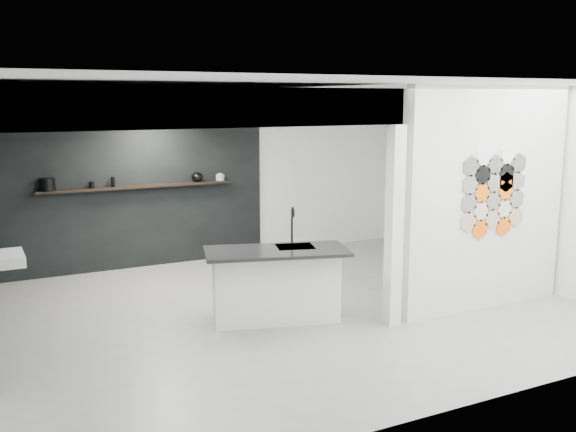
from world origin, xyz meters
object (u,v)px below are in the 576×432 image
at_px(stockpot, 47,184).
at_px(glass_vase, 220,177).
at_px(bottle_dark, 113,182).
at_px(glass_bowl, 220,177).
at_px(utensil_cup, 92,185).
at_px(partition_panel, 487,199).
at_px(kitchen_island, 276,283).
at_px(wall_basin, 5,259).
at_px(kettle, 197,177).

height_order(stockpot, glass_vase, stockpot).
relative_size(glass_vase, bottle_dark, 0.79).
bearing_deg(stockpot, glass_bowl, 0.00).
bearing_deg(glass_bowl, utensil_cup, 180.00).
bearing_deg(bottle_dark, stockpot, 180.00).
distance_m(partition_panel, utensil_cup, 5.65).
distance_m(kitchen_island, stockpot, 3.92).
distance_m(wall_basin, stockpot, 2.26).
xyz_separation_m(wall_basin, bottle_dark, (1.66, 2.07, 0.55)).
xyz_separation_m(wall_basin, kitchen_island, (2.89, -1.06, -0.39)).
relative_size(wall_basin, utensil_cup, 6.25).
relative_size(partition_panel, utensil_cup, 29.18).
height_order(kettle, glass_vase, kettle).
bearing_deg(kitchen_island, glass_vase, 97.23).
distance_m(partition_panel, glass_bowl, 4.39).
xyz_separation_m(partition_panel, bottle_dark, (-3.80, 3.87, -0.00)).
bearing_deg(wall_basin, partition_panel, -18.23).
xyz_separation_m(kettle, bottle_dark, (-1.34, 0.00, -0.00)).
bearing_deg(stockpot, glass_vase, 0.00).
xyz_separation_m(glass_vase, bottle_dark, (-1.73, 0.00, 0.02)).
relative_size(kitchen_island, bottle_dark, 12.00).
height_order(partition_panel, utensil_cup, partition_panel).
height_order(partition_panel, bottle_dark, partition_panel).
distance_m(wall_basin, glass_vase, 4.00).
relative_size(glass_bowl, utensil_cup, 1.46).
relative_size(partition_panel, bottle_dark, 18.47).
bearing_deg(glass_bowl, kettle, 180.00).
bearing_deg(utensil_cup, partition_panel, -43.18).
relative_size(kitchen_island, stockpot, 8.08).
distance_m(partition_panel, kettle, 4.58).
bearing_deg(glass_bowl, wall_basin, -148.65).
relative_size(kitchen_island, glass_bowl, 12.94).
bearing_deg(bottle_dark, partition_panel, -45.46).
bearing_deg(glass_vase, glass_bowl, 0.00).
distance_m(stockpot, bottle_dark, 0.94).
distance_m(glass_vase, utensil_cup, 2.04).
xyz_separation_m(wall_basin, kettle, (3.00, 2.07, 0.55)).
xyz_separation_m(glass_bowl, glass_vase, (0.00, 0.00, 0.01)).
xyz_separation_m(partition_panel, stockpot, (-4.74, 3.87, 0.01)).
distance_m(partition_panel, glass_vase, 4.39).
bearing_deg(stockpot, kettle, 0.00).
distance_m(kettle, glass_vase, 0.39).
bearing_deg(glass_vase, kitchen_island, -99.04).
bearing_deg(glass_bowl, partition_panel, -61.77).
bearing_deg(kettle, wall_basin, -161.76).
relative_size(glass_bowl, glass_vase, 1.18).
bearing_deg(stockpot, wall_basin, -109.28).
distance_m(kitchen_island, glass_bowl, 3.29).
distance_m(partition_panel, kitchen_island, 2.84).
relative_size(kettle, bottle_dark, 1.20).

